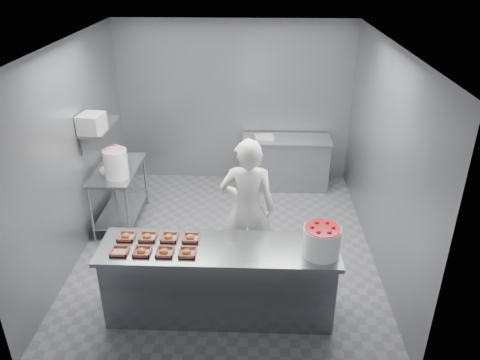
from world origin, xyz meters
name	(u,v)px	position (x,y,z in m)	size (l,w,h in m)	color
floor	(227,245)	(0.00, 0.00, 0.00)	(4.50, 4.50, 0.00)	#4C4C51
ceiling	(225,44)	(0.00, 0.00, 2.80)	(4.50, 4.50, 0.00)	white
wall_back	(235,103)	(0.00, 2.25, 1.40)	(4.00, 0.04, 2.80)	slate
wall_left	(73,153)	(-2.00, 0.00, 1.40)	(0.04, 4.50, 2.80)	slate
wall_right	(383,157)	(2.00, 0.00, 1.40)	(0.04, 4.50, 2.80)	slate
service_counter	(220,280)	(0.00, -1.35, 0.45)	(2.60, 0.70, 0.90)	slate
prep_table	(119,187)	(-1.65, 0.60, 0.59)	(0.60, 1.20, 0.90)	slate
back_counter	(286,163)	(0.90, 1.90, 0.45)	(1.50, 0.60, 0.90)	slate
wall_shelf	(99,126)	(-1.82, 0.60, 1.55)	(0.35, 0.90, 0.03)	slate
tray_0	(120,251)	(-1.04, -1.49, 0.92)	(0.19, 0.18, 0.04)	tan
tray_1	(142,251)	(-0.80, -1.49, 0.92)	(0.19, 0.18, 0.06)	tan
tray_2	(165,252)	(-0.56, -1.49, 0.92)	(0.19, 0.18, 0.06)	tan
tray_3	(187,252)	(-0.32, -1.49, 0.92)	(0.19, 0.18, 0.06)	tan
tray_4	(126,236)	(-1.04, -1.21, 0.92)	(0.19, 0.18, 0.06)	tan
tray_5	(148,237)	(-0.80, -1.21, 0.92)	(0.19, 0.18, 0.06)	tan
tray_6	(169,237)	(-0.56, -1.21, 0.92)	(0.19, 0.18, 0.06)	tan
tray_7	(191,238)	(-0.32, -1.21, 0.92)	(0.19, 0.18, 0.06)	tan
worker	(247,209)	(0.29, -0.55, 0.92)	(0.67, 0.44, 1.85)	white
strawberry_tub	(322,240)	(1.08, -1.43, 1.07)	(0.39, 0.39, 0.32)	white
glaze_bucket	(116,163)	(-1.56, 0.32, 1.12)	(0.34, 0.33, 0.50)	white
bucket_lid	(111,170)	(-1.71, 0.53, 0.91)	(0.34, 0.34, 0.03)	white
rag	(123,156)	(-1.67, 1.02, 0.91)	(0.15, 0.13, 0.02)	#CCB28C
appliance	(92,123)	(-1.82, 0.33, 1.69)	(0.29, 0.34, 0.25)	gray
paper_stack	(264,137)	(0.52, 1.90, 0.92)	(0.30, 0.22, 0.05)	silver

